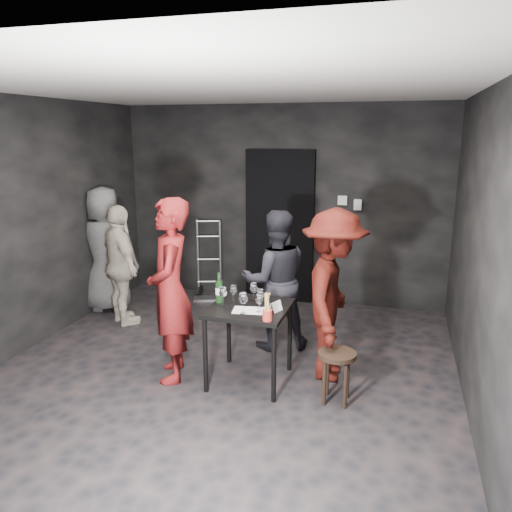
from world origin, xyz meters
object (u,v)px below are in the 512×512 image
(tasting_table, at_px, (249,316))
(wine_bottle, at_px, (219,291))
(server_red, at_px, (170,276))
(man_maroon, at_px, (333,287))
(stool, at_px, (337,363))
(woman_black, at_px, (275,279))
(hand_truck, at_px, (209,284))
(bystander_cream, at_px, (121,266))
(breadstick_cup, at_px, (267,307))
(bystander_grey, at_px, (105,243))

(tasting_table, height_order, wine_bottle, wine_bottle)
(server_red, relative_size, man_maroon, 1.13)
(stool, height_order, woman_black, woman_black)
(hand_truck, height_order, man_maroon, man_maroon)
(hand_truck, relative_size, bystander_cream, 0.77)
(hand_truck, relative_size, wine_bottle, 3.92)
(man_maroon, relative_size, bystander_cream, 1.24)
(bystander_cream, height_order, breadstick_cup, bystander_cream)
(breadstick_cup, bearing_deg, server_red, 170.12)
(tasting_table, bearing_deg, hand_truck, 120.27)
(man_maroon, distance_m, wine_bottle, 1.08)
(tasting_table, distance_m, stool, 0.91)
(stool, distance_m, server_red, 1.71)
(wine_bottle, bearing_deg, server_red, -159.56)
(man_maroon, height_order, wine_bottle, man_maroon)
(hand_truck, distance_m, breadstick_cup, 3.00)
(stool, xyz_separation_m, breadstick_cup, (-0.59, -0.14, 0.50))
(wine_bottle, relative_size, breadstick_cup, 1.11)
(bystander_grey, bearing_deg, woman_black, 149.56)
(woman_black, bearing_deg, man_maroon, 119.98)
(wine_bottle, bearing_deg, stool, -9.61)
(man_maroon, distance_m, bystander_cream, 2.75)
(server_red, xyz_separation_m, woman_black, (0.78, 0.97, -0.24))
(stool, bearing_deg, breadstick_cup, -167.01)
(stool, relative_size, bystander_cream, 0.32)
(stool, bearing_deg, hand_truck, 132.08)
(bystander_cream, bearing_deg, wine_bottle, -171.73)
(tasting_table, bearing_deg, breadstick_cup, -49.64)
(stool, bearing_deg, bystander_cream, 157.76)
(stool, bearing_deg, woman_black, 128.89)
(woman_black, distance_m, man_maroon, 0.88)
(breadstick_cup, bearing_deg, hand_truck, 121.61)
(hand_truck, xyz_separation_m, server_red, (0.54, -2.32, 0.81))
(man_maroon, xyz_separation_m, breadstick_cup, (-0.48, -0.62, -0.04))
(stool, distance_m, man_maroon, 0.73)
(tasting_table, distance_m, server_red, 0.84)
(man_maroon, relative_size, breadstick_cup, 6.93)
(hand_truck, distance_m, stool, 3.18)
(man_maroon, bearing_deg, tasting_table, 111.79)
(hand_truck, xyz_separation_m, wine_bottle, (0.97, -2.16, 0.65))
(bystander_cream, relative_size, wine_bottle, 5.07)
(server_red, height_order, breadstick_cup, server_red)
(hand_truck, xyz_separation_m, bystander_cream, (-0.65, -1.22, 0.52))
(tasting_table, relative_size, woman_black, 0.48)
(hand_truck, bearing_deg, bystander_cream, -137.12)
(bystander_grey, bearing_deg, hand_truck, -161.88)
(wine_bottle, height_order, breadstick_cup, wine_bottle)
(tasting_table, bearing_deg, bystander_cream, 153.24)
(bystander_cream, bearing_deg, woman_black, -145.53)
(tasting_table, height_order, bystander_cream, bystander_cream)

